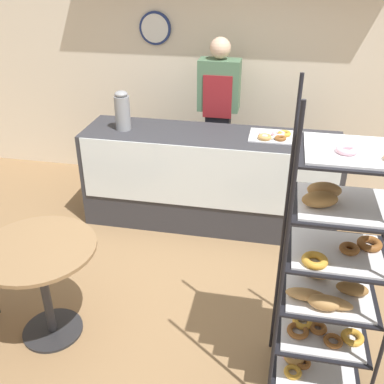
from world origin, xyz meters
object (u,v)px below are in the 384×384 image
at_px(cafe_table, 41,269).
at_px(pastry_rack, 330,277).
at_px(person_worker, 218,114).
at_px(coffee_carafe, 122,111).
at_px(donut_tray_counter, 275,136).

bearing_deg(cafe_table, pastry_rack, -2.12).
distance_m(person_worker, cafe_table, 2.44).
distance_m(pastry_rack, cafe_table, 1.83).
distance_m(pastry_rack, coffee_carafe, 2.50).
relative_size(pastry_rack, coffee_carafe, 5.13).
xyz_separation_m(person_worker, coffee_carafe, (-0.81, -0.60, 0.18)).
bearing_deg(person_worker, coffee_carafe, -143.57).
bearing_deg(donut_tray_counter, pastry_rack, -78.25).
bearing_deg(person_worker, cafe_table, -110.26).
bearing_deg(coffee_carafe, person_worker, 36.43).
height_order(pastry_rack, person_worker, pastry_rack).
height_order(person_worker, donut_tray_counter, person_worker).
bearing_deg(coffee_carafe, cafe_table, -90.93).
xyz_separation_m(person_worker, donut_tray_counter, (0.59, -0.54, 0.02)).
xyz_separation_m(cafe_table, coffee_carafe, (0.03, 1.67, 0.54)).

